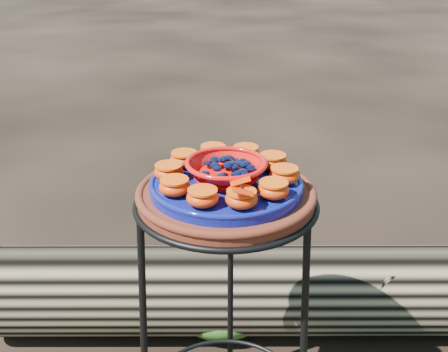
# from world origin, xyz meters

# --- Properties ---
(plant_stand) EXTENTS (0.44, 0.44, 0.70)m
(plant_stand) POSITION_xyz_m (0.00, 0.00, 0.35)
(plant_stand) COLOR black
(plant_stand) RESTS_ON ground
(terracotta_saucer) EXTENTS (0.38, 0.38, 0.03)m
(terracotta_saucer) POSITION_xyz_m (0.00, 0.00, 0.72)
(terracotta_saucer) COLOR #5A2C15
(terracotta_saucer) RESTS_ON plant_stand
(cobalt_plate) EXTENTS (0.33, 0.33, 0.02)m
(cobalt_plate) POSITION_xyz_m (0.00, 0.00, 0.74)
(cobalt_plate) COLOR #010054
(cobalt_plate) RESTS_ON terracotta_saucer
(red_bowl) EXTENTS (0.16, 0.16, 0.05)m
(red_bowl) POSITION_xyz_m (0.00, 0.00, 0.78)
(red_bowl) COLOR red
(red_bowl) RESTS_ON cobalt_plate
(glass_gems) EXTENTS (0.13, 0.13, 0.02)m
(glass_gems) POSITION_xyz_m (0.00, 0.00, 0.81)
(glass_gems) COLOR black
(glass_gems) RESTS_ON red_bowl
(orange_half_0) EXTENTS (0.06, 0.06, 0.04)m
(orange_half_0) POSITION_xyz_m (0.04, -0.12, 0.77)
(orange_half_0) COLOR #C90700
(orange_half_0) RESTS_ON cobalt_plate
(orange_half_1) EXTENTS (0.06, 0.06, 0.04)m
(orange_half_1) POSITION_xyz_m (0.10, -0.07, 0.77)
(orange_half_1) COLOR #C90700
(orange_half_1) RESTS_ON cobalt_plate
(orange_half_2) EXTENTS (0.06, 0.06, 0.04)m
(orange_half_2) POSITION_xyz_m (0.12, -0.00, 0.77)
(orange_half_2) COLOR #C90700
(orange_half_2) RESTS_ON cobalt_plate
(orange_half_3) EXTENTS (0.06, 0.06, 0.04)m
(orange_half_3) POSITION_xyz_m (0.10, 0.07, 0.77)
(orange_half_3) COLOR #C90700
(orange_half_3) RESTS_ON cobalt_plate
(orange_half_4) EXTENTS (0.06, 0.06, 0.04)m
(orange_half_4) POSITION_xyz_m (0.04, 0.12, 0.77)
(orange_half_4) COLOR #C90700
(orange_half_4) RESTS_ON cobalt_plate
(orange_half_5) EXTENTS (0.06, 0.06, 0.04)m
(orange_half_5) POSITION_xyz_m (-0.04, 0.12, 0.77)
(orange_half_5) COLOR #C90700
(orange_half_5) RESTS_ON cobalt_plate
(orange_half_6) EXTENTS (0.06, 0.06, 0.04)m
(orange_half_6) POSITION_xyz_m (-0.10, 0.07, 0.77)
(orange_half_6) COLOR #C90700
(orange_half_6) RESTS_ON cobalt_plate
(orange_half_7) EXTENTS (0.06, 0.06, 0.04)m
(orange_half_7) POSITION_xyz_m (-0.12, 0.00, 0.77)
(orange_half_7) COLOR #C90700
(orange_half_7) RESTS_ON cobalt_plate
(orange_half_8) EXTENTS (0.06, 0.06, 0.04)m
(orange_half_8) POSITION_xyz_m (-0.10, -0.07, 0.77)
(orange_half_8) COLOR #C90700
(orange_half_8) RESTS_ON cobalt_plate
(orange_half_9) EXTENTS (0.06, 0.06, 0.04)m
(orange_half_9) POSITION_xyz_m (-0.04, -0.12, 0.77)
(orange_half_9) COLOR #C90700
(orange_half_9) RESTS_ON cobalt_plate
(butterfly) EXTENTS (0.09, 0.06, 0.01)m
(butterfly) POSITION_xyz_m (0.04, -0.12, 0.80)
(butterfly) COLOR red
(butterfly) RESTS_ON orange_half_0
(driftwood_log) EXTENTS (1.60, 0.52, 0.30)m
(driftwood_log) POSITION_xyz_m (0.01, 0.45, 0.15)
(driftwood_log) COLOR black
(driftwood_log) RESTS_ON ground
(foliage_back) EXTENTS (0.34, 0.34, 0.17)m
(foliage_back) POSITION_xyz_m (-0.04, 0.47, 0.09)
(foliage_back) COLOR #215510
(foliage_back) RESTS_ON ground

